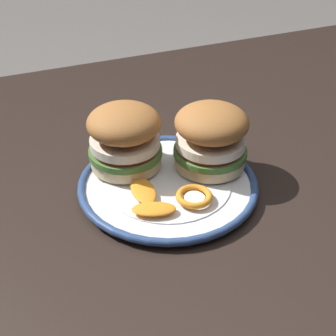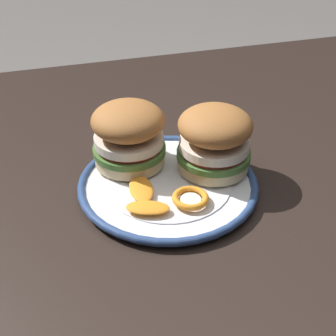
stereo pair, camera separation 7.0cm
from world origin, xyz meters
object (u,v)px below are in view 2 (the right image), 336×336
Objects in this scene: sandwich_half_left at (129,134)px; dining_table at (158,218)px; sandwich_half_right at (215,139)px; dinner_plate at (168,185)px.

dining_table is at bearing -34.27° from sandwich_half_left.
dining_table is 0.18m from sandwich_half_right.
dinner_plate is at bearing -82.41° from dining_table.
sandwich_half_left is (-0.04, 0.07, 0.06)m from dinner_plate.
sandwich_half_right is (0.08, -0.02, 0.16)m from dining_table.
sandwich_half_right is at bearing -16.05° from dining_table.
sandwich_half_left reaches higher than dinner_plate.
sandwich_half_left is at bearing 123.68° from dinner_plate.
sandwich_half_left is 0.13m from sandwich_half_right.
dining_table is 10.15× the size of sandwich_half_left.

